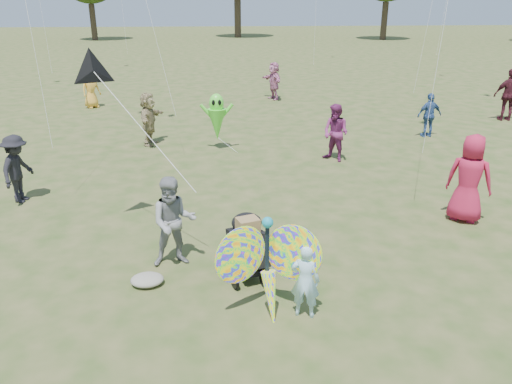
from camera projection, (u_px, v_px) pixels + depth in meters
The scene contains 16 objects.
ground at pixel (276, 288), 8.09m from camera, with size 160.00×160.00×0.00m, color #51592B.
child_girl at pixel (305, 281), 7.19m from camera, with size 0.43×0.28×1.17m, color #A9D9EF.
adult_man at pixel (174, 222), 8.54m from camera, with size 0.79×0.61×1.62m, color gray.
grey_bag at pixel (147, 280), 8.16m from camera, with size 0.54×0.44×0.17m, color gray.
crowd_a at pixel (469, 178), 10.25m from camera, with size 0.91×0.59×1.86m, color #B01C3D.
crowd_b at pixel (17, 169), 11.27m from camera, with size 1.01×0.58×1.57m, color black.
crowd_c at pixel (429, 115), 16.65m from camera, with size 0.86×0.36×1.47m, color #32528B.
crowd_d at pixel (149, 119), 15.71m from camera, with size 1.54×0.49×1.67m, color #9A885F.
crowd_e at pixel (336, 133), 14.13m from camera, with size 0.79×0.62×1.64m, color #792861.
crowd_g at pixel (91, 88), 21.09m from camera, with size 0.80×0.52×1.63m, color gold.
crowd_h at pixel (509, 95), 18.81m from camera, with size 1.14×0.47×1.94m, color #441621.
crowd_j at pixel (274, 81), 22.85m from camera, with size 1.57×0.50×1.69m, color #BE6D96.
jogging_stroller at pixel (248, 242), 8.26m from camera, with size 0.71×1.13×1.09m.
butterfly_kite at pixel (269, 268), 7.12m from camera, with size 1.74×0.75×1.77m.
delta_kite_rig at pixel (94, 72), 8.92m from camera, with size 2.25×1.66×2.28m.
alien_kite at pixel (217, 119), 15.10m from camera, with size 1.12×0.69×1.74m.
Camera 1 is at (-0.89, -6.92, 4.39)m, focal length 35.00 mm.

